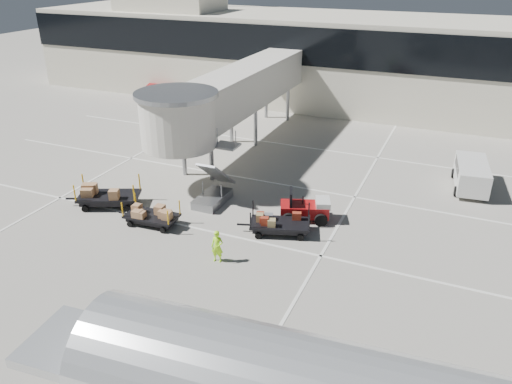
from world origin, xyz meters
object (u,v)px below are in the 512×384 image
Objects in this scene: baggage_tug at (306,209)px; belt_loader at (166,92)px; minivan at (471,173)px; suitcase_cart at (281,224)px; box_cart_far at (110,196)px; ground_worker at (217,247)px; box_cart_near at (153,216)px.

belt_loader is at bearing 117.71° from baggage_tug.
belt_loader is at bearing 153.05° from minivan.
suitcase_cart is 10.08m from box_cart_far.
minivan is at bearing -41.98° from belt_loader.
baggage_tug reaches higher than box_cart_far.
belt_loader is (-18.33, 24.33, -0.08)m from ground_worker.
belt_loader reaches higher than ground_worker.
box_cart_far reaches higher than ground_worker.
belt_loader is (-13.58, 22.53, 0.17)m from box_cart_near.
belt_loader is at bearing 117.52° from box_cart_near.
belt_loader is (-28.79, 10.82, -0.27)m from minivan.
box_cart_far and minivan have the same top height.
suitcase_cart is 4.03m from ground_worker.
minivan reaches higher than box_cart_near.
ground_worker is at bearing -134.29° from baggage_tug.
baggage_tug is 0.69× the size of box_cart_far.
baggage_tug is 6.09m from ground_worker.
suitcase_cart reaches higher than box_cart_near.
ground_worker is 30.46m from belt_loader.
ground_worker is 0.35× the size of minivan.
box_cart_far is (-10.75, -2.82, -0.03)m from baggage_tug.
box_cart_near is (-7.23, -3.75, -0.09)m from baggage_tug.
belt_loader is at bearing 115.76° from suitcase_cart.
ground_worker is at bearing -42.14° from box_cart_far.
box_cart_far reaches higher than box_cart_near.
ground_worker is (-1.77, -3.60, 0.28)m from suitcase_cart.
baggage_tug reaches higher than suitcase_cart.
box_cart_far is 8.71m from ground_worker.
minivan is (10.46, 13.51, 0.19)m from ground_worker.
baggage_tug is at bearing -141.44° from minivan.
belt_loader is (-20.10, 20.72, 0.20)m from suitcase_cart.
belt_loader reaches higher than baggage_tug.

